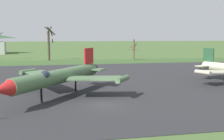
% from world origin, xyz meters
% --- Properties ---
extents(ground_plane, '(600.00, 600.00, 0.00)m').
position_xyz_m(ground_plane, '(0.00, 0.00, 0.00)').
color(ground_plane, '#425B2D').
extents(asphalt_apron, '(90.20, 46.46, 0.05)m').
position_xyz_m(asphalt_apron, '(0.00, 13.94, 0.03)').
color(asphalt_apron, '#28282B').
rests_on(asphalt_apron, ground).
extents(grass_verge_strip, '(150.20, 12.00, 0.06)m').
position_xyz_m(grass_verge_strip, '(0.00, 43.17, 0.03)').
color(grass_verge_strip, '#355227').
rests_on(grass_verge_strip, ground).
extents(jet_fighter_rear_center, '(13.90, 14.88, 5.36)m').
position_xyz_m(jet_fighter_rear_center, '(-4.56, 3.93, 2.41)').
color(jet_fighter_rear_center, '#4C6B47').
rests_on(jet_fighter_rear_center, ground).
extents(bare_tree_left_of_center, '(2.93, 3.11, 9.63)m').
position_xyz_m(bare_tree_left_of_center, '(-7.96, 49.35, 5.19)').
color(bare_tree_left_of_center, '#42382D').
rests_on(bare_tree_left_of_center, ground).
extents(bare_tree_center, '(2.63, 3.13, 5.95)m').
position_xyz_m(bare_tree_center, '(15.75, 46.41, 3.07)').
color(bare_tree_center, brown).
rests_on(bare_tree_center, ground).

